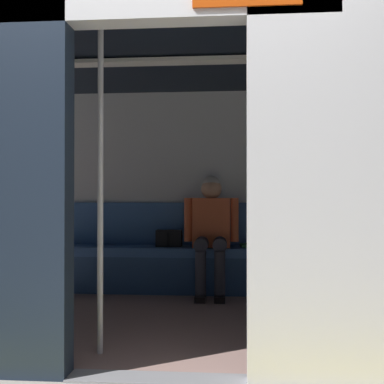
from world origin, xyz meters
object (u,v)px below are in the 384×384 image
Objects in this scene: handbag at (169,238)px; train_car at (175,131)px; bench_seat at (195,258)px; person_seated at (211,226)px; book at (248,245)px; grab_pole_door at (100,186)px.

train_car is at bearing 100.07° from handbag.
train_car is at bearing 87.02° from bench_seat.
bench_seat is 2.63× the size of person_seated.
handbag is (0.21, -1.19, -0.95)m from train_car.
person_seated reaches higher than bench_seat.
bench_seat is (-0.06, -1.14, -1.14)m from train_car.
book reaches higher than bench_seat.
grab_pole_door reaches higher than bench_seat.
train_car reaches higher than handbag.
handbag is 2.16m from grab_pole_door.
train_car is 1.61m from bench_seat.
grab_pole_door is at bearing 73.54° from person_seated.
person_seated is 2.11m from grab_pole_door.
train_car reaches higher than person_seated.
person_seated is 0.57× the size of grab_pole_door.
grab_pole_door is at bearing 68.25° from train_car.
train_car is 2.04× the size of bench_seat.
bench_seat is at bearing -92.98° from train_car.
person_seated is 5.42× the size of book.
book is at bearing -115.97° from train_car.
book is (-0.60, -1.23, -1.02)m from train_car.
person_seated reaches higher than handbag.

